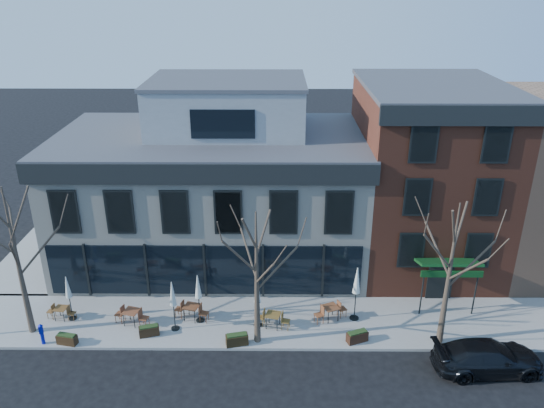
{
  "coord_description": "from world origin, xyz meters",
  "views": [
    {
      "loc": [
        3.87,
        -25.31,
        16.85
      ],
      "look_at": [
        3.68,
        2.0,
        4.99
      ],
      "focal_mm": 35.0,
      "sensor_mm": 36.0,
      "label": 1
    }
  ],
  "objects_px": {
    "parked_sedan": "(488,357)",
    "umbrella_0": "(68,289)",
    "cafe_set_0": "(61,312)",
    "call_box": "(42,333)"
  },
  "relations": [
    {
      "from": "call_box",
      "to": "cafe_set_0",
      "type": "bearing_deg",
      "value": 85.4
    },
    {
      "from": "parked_sedan",
      "to": "cafe_set_0",
      "type": "relative_size",
      "value": 3.11
    },
    {
      "from": "cafe_set_0",
      "to": "umbrella_0",
      "type": "distance_m",
      "value": 1.49
    },
    {
      "from": "umbrella_0",
      "to": "cafe_set_0",
      "type": "bearing_deg",
      "value": -179.83
    },
    {
      "from": "parked_sedan",
      "to": "umbrella_0",
      "type": "relative_size",
      "value": 1.95
    },
    {
      "from": "parked_sedan",
      "to": "umbrella_0",
      "type": "distance_m",
      "value": 20.81
    },
    {
      "from": "call_box",
      "to": "umbrella_0",
      "type": "xyz_separation_m",
      "value": [
        0.72,
        2.06,
        1.2
      ]
    },
    {
      "from": "call_box",
      "to": "umbrella_0",
      "type": "bearing_deg",
      "value": 70.68
    },
    {
      "from": "cafe_set_0",
      "to": "umbrella_0",
      "type": "xyz_separation_m",
      "value": [
        0.56,
        0.0,
        1.38
      ]
    },
    {
      "from": "call_box",
      "to": "cafe_set_0",
      "type": "height_order",
      "value": "call_box"
    }
  ]
}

